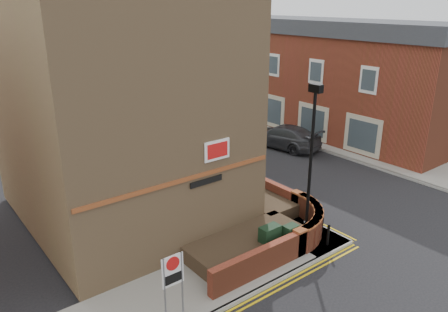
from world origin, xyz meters
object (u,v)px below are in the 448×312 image
utility_cabinet_large (270,241)px  zone_sign (173,276)px  lamppost (310,165)px  silver_car_near (212,147)px

utility_cabinet_large → zone_sign: bearing=-170.3°
lamppost → silver_car_near: size_ratio=1.56×
utility_cabinet_large → silver_car_near: silver_car_near is taller
lamppost → zone_sign: 6.85m
lamppost → zone_sign: bearing=-173.9°
lamppost → utility_cabinet_large: size_ratio=5.25×
lamppost → zone_sign: (-6.60, -0.70, -1.70)m
zone_sign → silver_car_near: bearing=49.1°
zone_sign → silver_car_near: 14.86m
utility_cabinet_large → lamppost: bearing=-3.0°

